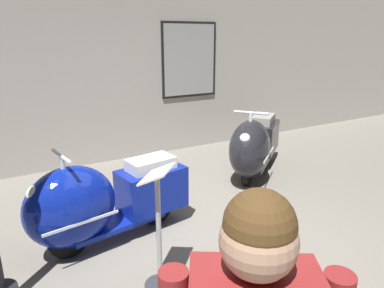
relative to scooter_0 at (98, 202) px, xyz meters
name	(u,v)px	position (x,y,z in m)	size (l,w,h in m)	color
ground_plane	(230,252)	(1.09, -0.80, -0.49)	(60.00, 60.00, 0.00)	slate
showroom_back_wall	(117,59)	(1.10, 2.59, 1.26)	(18.00, 0.24, 3.49)	#ADA89E
scooter_0	(98,202)	(0.00, 0.00, 0.00)	(1.80, 0.78, 1.07)	black
scooter_1	(254,146)	(2.59, 0.70, 0.02)	(1.73, 1.52, 1.10)	black
info_stanchion	(159,239)	(0.27, -0.92, -0.02)	(0.38, 0.39, 1.13)	#333338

